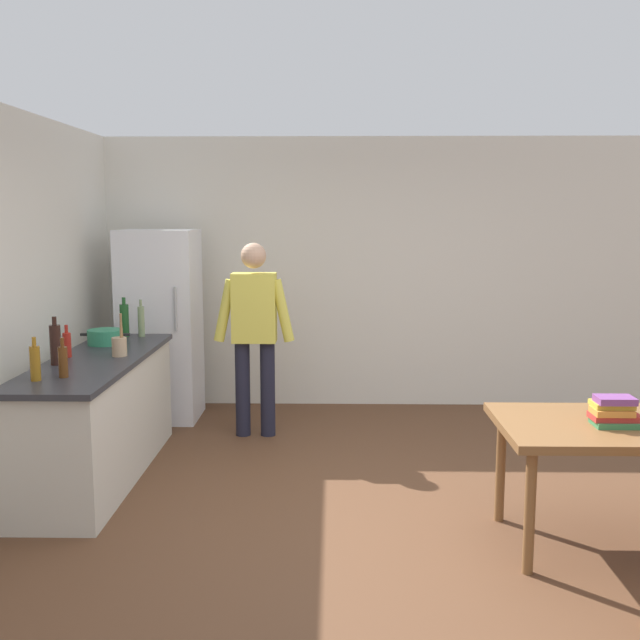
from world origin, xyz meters
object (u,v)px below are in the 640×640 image
object	(u,v)px
cooking_pot	(105,337)
bottle_sauce_red	(67,344)
bottle_beer_brown	(63,361)
bottle_oil_amber	(35,363)
book_stack	(614,412)
refrigerator	(161,325)
bottle_wine_dark	(55,344)
person	(254,326)
dining_table	(620,435)
bottle_wine_green	(124,320)
utensil_jar	(119,346)
bottle_vinegar_tall	(141,321)

from	to	relation	value
cooking_pot	bottle_sauce_red	distance (m)	0.55
cooking_pot	bottle_beer_brown	world-z (taller)	bottle_beer_brown
bottle_oil_amber	book_stack	world-z (taller)	bottle_oil_amber
refrigerator	bottle_wine_dark	distance (m)	1.87
person	bottle_wine_dark	size ratio (longest dim) A/B	5.00
cooking_pot	bottle_wine_dark	size ratio (longest dim) A/B	1.18
dining_table	bottle_wine_green	bearing A→B (deg)	149.38
bottle_wine_green	book_stack	bearing A→B (deg)	-31.85
utensil_jar	book_stack	world-z (taller)	utensil_jar
person	bottle_wine_dark	distance (m)	1.80
bottle_vinegar_tall	book_stack	xyz separation A→B (m)	(3.24, -2.11, -0.21)
bottle_wine_green	bottle_sauce_red	world-z (taller)	bottle_wine_green
bottle_sauce_red	book_stack	size ratio (longest dim) A/B	0.88
utensil_jar	book_stack	xyz separation A→B (m)	(3.18, -1.24, -0.15)
bottle_oil_amber	book_stack	distance (m)	3.51
refrigerator	utensil_jar	bearing A→B (deg)	-88.04
refrigerator	book_stack	size ratio (longest dim) A/B	6.60
cooking_pot	bottle_oil_amber	world-z (taller)	bottle_oil_amber
book_stack	refrigerator	bearing A→B (deg)	139.52
bottle_beer_brown	bottle_vinegar_tall	bearing A→B (deg)	86.65
dining_table	utensil_jar	bearing A→B (deg)	160.07
bottle_oil_amber	bottle_sauce_red	xyz separation A→B (m)	(-0.08, 0.77, -0.02)
person	book_stack	distance (m)	3.18
bottle_vinegar_tall	bottle_beer_brown	bearing A→B (deg)	-93.35
dining_table	bottle_wine_dark	distance (m)	3.72
bottle_beer_brown	bottle_wine_dark	bearing A→B (deg)	116.35
refrigerator	book_stack	distance (m)	4.25
bottle_wine_green	refrigerator	bearing A→B (deg)	76.83
person	bottle_oil_amber	xyz separation A→B (m)	(-1.20, -1.78, 0.04)
person	bottle_vinegar_tall	size ratio (longest dim) A/B	5.31
bottle_vinegar_tall	book_stack	world-z (taller)	bottle_vinegar_tall
cooking_pot	bottle_sauce_red	bearing A→B (deg)	-101.88
utensil_jar	bottle_oil_amber	bearing A→B (deg)	-110.09
refrigerator	person	distance (m)	1.10
person	bottle_wine_dark	bearing A→B (deg)	-134.14
cooking_pot	utensil_jar	world-z (taller)	utensil_jar
refrigerator	cooking_pot	size ratio (longest dim) A/B	4.50
cooking_pot	book_stack	bearing A→B (deg)	-26.70
bottle_oil_amber	bottle_vinegar_tall	world-z (taller)	bottle_vinegar_tall
person	book_stack	xyz separation A→B (m)	(2.29, -2.21, -0.15)
refrigerator	bottle_vinegar_tall	bearing A→B (deg)	-90.86
bottle_wine_green	book_stack	world-z (taller)	bottle_wine_green
dining_table	bottle_wine_dark	size ratio (longest dim) A/B	4.12
dining_table	bottle_beer_brown	bearing A→B (deg)	172.34
cooking_pot	bottle_beer_brown	xyz separation A→B (m)	(0.10, -1.21, 0.05)
utensil_jar	bottle_wine_dark	bearing A→B (deg)	-137.81
cooking_pot	bottle_wine_green	world-z (taller)	bottle_wine_green
dining_table	bottle_wine_green	distance (m)	4.03
person	cooking_pot	distance (m)	1.25
refrigerator	bottle_wine_green	xyz separation A→B (m)	(-0.15, -0.66, 0.15)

